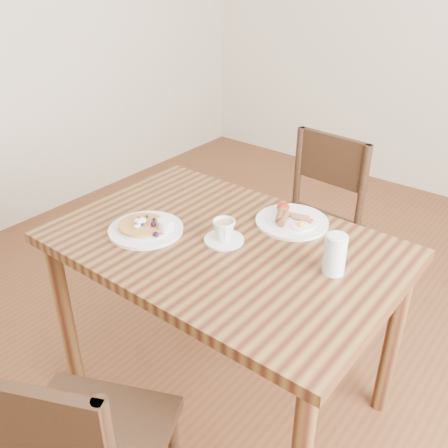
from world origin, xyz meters
name	(u,v)px	position (x,y,z in m)	size (l,w,h in m)	color
ground	(224,392)	(0.00, 0.00, 0.00)	(5.00, 5.00, 0.00)	brown
dining_table	(224,265)	(0.00, 0.00, 0.65)	(1.20, 0.80, 0.75)	brown
chair_far	(311,219)	(-0.06, 0.76, 0.49)	(0.45, 0.45, 0.88)	#381F14
pancake_plate	(147,228)	(-0.26, -0.12, 0.76)	(0.27, 0.27, 0.06)	white
breakfast_plate	(291,220)	(0.11, 0.26, 0.76)	(0.27, 0.27, 0.04)	white
teacup_saucer	(224,232)	(0.00, 0.00, 0.79)	(0.14, 0.14, 0.08)	white
water_glass	(335,254)	(0.39, 0.07, 0.82)	(0.07, 0.07, 0.13)	silver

